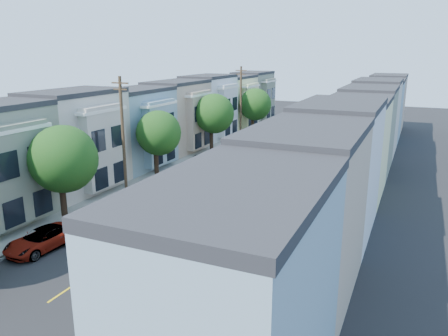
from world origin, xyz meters
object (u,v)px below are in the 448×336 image
Objects in this scene: lead_sedan at (275,157)px; tree_far_r at (341,116)px; tree_b at (62,159)px; tree_d at (214,114)px; tree_e at (255,104)px; parked_left_d at (198,163)px; utility_pole_far at (241,104)px; parked_right_b at (220,234)px; parked_right_a at (168,279)px; parked_left_c at (140,192)px; motorcycle at (158,300)px; parked_right_d at (324,142)px; utility_pole_near at (123,138)px; parked_right_c at (303,159)px; parked_left_b at (42,240)px; fedex_truck at (260,161)px; tree_c at (158,133)px.

tree_far_r is at bearing 55.97° from lead_sedan.
tree_d is at bearing 90.00° from tree_b.
parked_left_d is at bearing -86.17° from tree_e.
parked_right_b is (11.20, -31.31, -4.50)m from utility_pole_far.
parked_right_a is (11.20, -37.74, -4.41)m from utility_pole_far.
parked_left_c is at bearing -86.92° from utility_pole_far.
tree_far_r is 29.73m from parked_left_c.
tree_d reaches higher than parked_right_a.
parked_right_d is at bearing 89.81° from motorcycle.
utility_pole_far is at bearing 90.00° from utility_pole_near.
tree_d reaches higher than lead_sedan.
utility_pole_near reaches higher than tree_far_r.
tree_far_r is at bearing 86.98° from motorcycle.
tree_b is 1.36× the size of parked_right_a.
utility_pole_near is 4.75m from parked_left_c.
utility_pole_near reaches higher than parked_left_d.
tree_b reaches higher than parked_right_c.
tree_d is 31.51m from parked_right_a.
parked_right_c reaches higher than parked_right_d.
tree_e is 5.53m from utility_pole_far.
parked_left_d is 1.03× the size of parked_right_b.
parked_left_c is (1.40, -17.40, -4.32)m from tree_d.
parked_left_c is 0.86× the size of parked_right_d.
parked_right_c is (-1.99, -10.77, -3.37)m from tree_far_r.
tree_e is 42.32m from parked_left_b.
tree_d is 1.66× the size of parked_right_d.
lead_sedan is at bearing 91.80° from fedex_truck.
tree_far_r is 1.51× the size of parked_left_c.
tree_b is at bearing -117.42° from lead_sedan.
parked_right_b is at bearing -59.56° from parked_left_d.
utility_pole_far is at bearing 105.76° from motorcycle.
tree_d is at bearing 138.89° from fedex_truck.
tree_c is 10.28m from fedex_truck.
tree_d reaches higher than parked_right_d.
fedex_truck is 23.80m from motorcycle.
lead_sedan is 0.95× the size of parked_right_c.
parked_left_b is at bearing -100.49° from parked_right_d.
lead_sedan reaches higher than parked_left_d.
tree_e reaches higher than fedex_truck.
lead_sedan is 1.00× the size of parked_left_d.
utility_pole_far is 13.30m from lead_sedan.
utility_pole_far is 16.12m from parked_left_d.
parked_left_d is (0.00, 21.21, 0.01)m from parked_left_b.
tree_b is 24.97m from lead_sedan.
tree_d is at bearing 179.09° from parked_right_c.
fedex_truck is (8.36, -21.08, -2.87)m from tree_e.
parked_left_d reaches higher than parked_right_d.
tree_b is 19.47m from fedex_truck.
tree_c is 1.42× the size of parked_left_b.
tree_far_r is 1.20× the size of parked_left_b.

